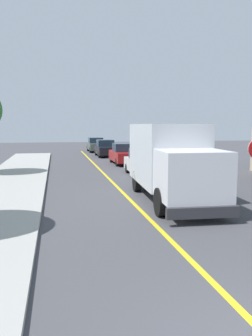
% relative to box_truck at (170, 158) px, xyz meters
% --- Properties ---
extents(centre_line_yellow, '(0.16, 56.00, 0.01)m').
position_rel_box_truck_xyz_m(centre_line_yellow, '(-1.67, -0.02, -1.76)').
color(centre_line_yellow, gold).
rests_on(centre_line_yellow, ground).
extents(box_truck, '(2.78, 7.30, 3.20)m').
position_rel_box_truck_xyz_m(box_truck, '(0.00, 0.00, 0.00)').
color(box_truck, silver).
rests_on(box_truck, ground).
extents(parked_car_near, '(1.92, 4.45, 1.67)m').
position_rel_box_truck_xyz_m(parked_car_near, '(0.67, 6.88, -0.97)').
color(parked_car_near, silver).
rests_on(parked_car_near, ground).
extents(parked_car_mid, '(1.81, 4.40, 1.67)m').
position_rel_box_truck_xyz_m(parked_car_mid, '(0.69, 13.46, -0.97)').
color(parked_car_mid, maroon).
rests_on(parked_car_mid, ground).
extents(parked_car_far, '(1.81, 4.40, 1.67)m').
position_rel_box_truck_xyz_m(parked_car_far, '(0.20, 20.48, -0.97)').
color(parked_car_far, black).
rests_on(parked_car_far, ground).
extents(parked_car_furthest, '(1.84, 4.42, 1.67)m').
position_rel_box_truck_xyz_m(parked_car_furthest, '(-0.05, 26.73, -0.97)').
color(parked_car_furthest, '#4C564C').
rests_on(parked_car_furthest, ground).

